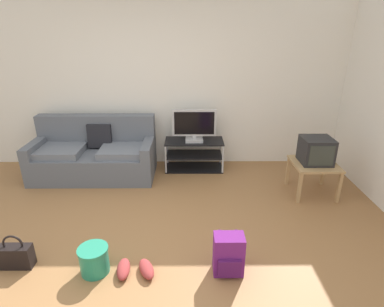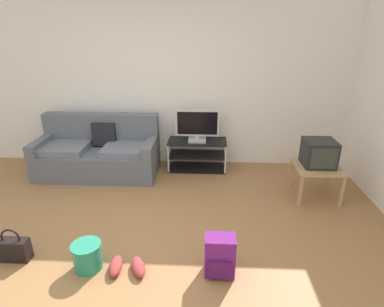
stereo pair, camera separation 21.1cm
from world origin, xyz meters
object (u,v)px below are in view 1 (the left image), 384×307
object	(u,v)px
tv_stand	(194,155)
handbag	(16,256)
backpack	(228,255)
cleaning_bucket	(94,259)
flat_tv	(194,126)
crt_tv	(316,150)
couch	(95,155)
side_table	(314,167)
sneakers_pair	(135,269)

from	to	relation	value
tv_stand	handbag	distance (m)	2.83
tv_stand	backpack	size ratio (longest dim) A/B	2.31
backpack	cleaning_bucket	bearing A→B (deg)	-159.28
flat_tv	handbag	size ratio (longest dim) A/B	1.89
tv_stand	crt_tv	size ratio (longest dim) A/B	2.35
couch	crt_tv	world-z (taller)	couch
flat_tv	handbag	xyz separation A→B (m)	(-1.73, -2.21, -0.60)
cleaning_bucket	side_table	bearing A→B (deg)	30.01
couch	sneakers_pair	xyz separation A→B (m)	(0.94, -2.12, -0.28)
cleaning_bucket	sneakers_pair	xyz separation A→B (m)	(0.38, -0.02, -0.10)
sneakers_pair	side_table	bearing A→B (deg)	34.51
sneakers_pair	couch	bearing A→B (deg)	113.95
tv_stand	handbag	size ratio (longest dim) A/B	2.58
couch	backpack	bearing A→B (deg)	-49.31
side_table	backpack	bearing A→B (deg)	-131.49
side_table	sneakers_pair	xyz separation A→B (m)	(-2.19, -1.51, -0.35)
cleaning_bucket	sneakers_pair	distance (m)	0.39
crt_tv	sneakers_pair	xyz separation A→B (m)	(-2.19, -1.52, -0.58)
flat_tv	backpack	size ratio (longest dim) A/B	1.69
backpack	sneakers_pair	bearing A→B (deg)	-157.94
backpack	cleaning_bucket	size ratio (longest dim) A/B	1.42
tv_stand	flat_tv	distance (m)	0.49
side_table	handbag	bearing A→B (deg)	-157.08
couch	backpack	xyz separation A→B (m)	(1.81, -2.11, -0.13)
handbag	sneakers_pair	world-z (taller)	handbag
couch	cleaning_bucket	xyz separation A→B (m)	(0.57, -2.10, -0.19)
flat_tv	sneakers_pair	distance (m)	2.48
flat_tv	sneakers_pair	bearing A→B (deg)	-104.20
flat_tv	crt_tv	world-z (taller)	flat_tv
tv_stand	sneakers_pair	xyz separation A→B (m)	(-0.58, -2.33, -0.19)
flat_tv	side_table	distance (m)	1.83
crt_tv	cleaning_bucket	bearing A→B (deg)	-149.72
tv_stand	sneakers_pair	world-z (taller)	tv_stand
handbag	crt_tv	bearing A→B (deg)	23.15
crt_tv	tv_stand	bearing A→B (deg)	153.21
side_table	crt_tv	size ratio (longest dim) A/B	1.47
flat_tv	side_table	world-z (taller)	flat_tv
side_table	sneakers_pair	bearing A→B (deg)	-145.49
flat_tv	cleaning_bucket	xyz separation A→B (m)	(-0.96, -2.29, -0.59)
side_table	cleaning_bucket	xyz separation A→B (m)	(-2.57, -1.48, -0.25)
tv_stand	backpack	world-z (taller)	tv_stand
crt_tv	couch	bearing A→B (deg)	169.18
handbag	flat_tv	bearing A→B (deg)	52.03
couch	side_table	xyz separation A→B (m)	(3.13, -0.61, 0.06)
tv_stand	crt_tv	distance (m)	1.84
backpack	crt_tv	bearing A→B (deg)	70.01
side_table	sneakers_pair	distance (m)	2.68
side_table	cleaning_bucket	distance (m)	2.97
cleaning_bucket	backpack	bearing A→B (deg)	-0.47
flat_tv	crt_tv	size ratio (longest dim) A/B	1.73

